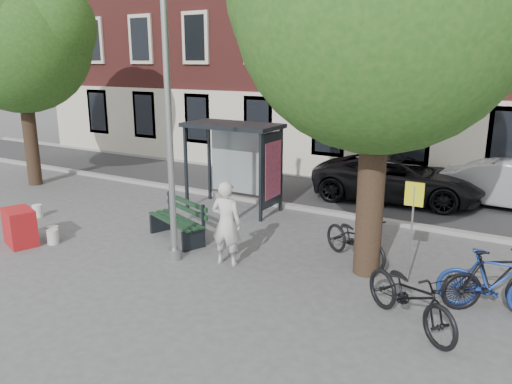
{
  "coord_description": "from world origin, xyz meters",
  "views": [
    {
      "loc": [
        6.98,
        -8.22,
        4.39
      ],
      "look_at": [
        1.24,
        1.55,
        1.4
      ],
      "focal_mm": 35.0,
      "sensor_mm": 36.0,
      "label": 1
    }
  ],
  "objects_px": {
    "bus_shelter": "(246,148)",
    "notice_sign": "(413,209)",
    "bike_d": "(495,280)",
    "painter": "(226,223)",
    "bike_b": "(494,282)",
    "red_stand": "(20,227)",
    "bike_c": "(411,295)",
    "car_dark": "(397,178)",
    "lamppost": "(170,138)",
    "bike_a": "(355,239)",
    "bench": "(178,222)"
  },
  "relations": [
    {
      "from": "lamppost",
      "to": "notice_sign",
      "type": "xyz_separation_m",
      "value": [
        4.89,
        1.42,
        -1.21
      ]
    },
    {
      "from": "bike_b",
      "to": "bike_d",
      "type": "distance_m",
      "value": 0.11
    },
    {
      "from": "car_dark",
      "to": "red_stand",
      "type": "bearing_deg",
      "value": 134.64
    },
    {
      "from": "bus_shelter",
      "to": "notice_sign",
      "type": "distance_m",
      "value": 6.13
    },
    {
      "from": "bus_shelter",
      "to": "red_stand",
      "type": "xyz_separation_m",
      "value": [
        -3.26,
        -5.28,
        -1.47
      ]
    },
    {
      "from": "bus_shelter",
      "to": "bike_d",
      "type": "height_order",
      "value": "bus_shelter"
    },
    {
      "from": "bike_c",
      "to": "bench",
      "type": "bearing_deg",
      "value": 113.84
    },
    {
      "from": "car_dark",
      "to": "red_stand",
      "type": "distance_m",
      "value": 11.09
    },
    {
      "from": "bike_d",
      "to": "bike_c",
      "type": "bearing_deg",
      "value": 107.51
    },
    {
      "from": "bench",
      "to": "painter",
      "type": "bearing_deg",
      "value": 1.69
    },
    {
      "from": "bus_shelter",
      "to": "bench",
      "type": "xyz_separation_m",
      "value": [
        -0.15,
        -3.02,
        -1.46
      ]
    },
    {
      "from": "painter",
      "to": "car_dark",
      "type": "xyz_separation_m",
      "value": [
        1.81,
        7.16,
        -0.21
      ]
    },
    {
      "from": "bus_shelter",
      "to": "notice_sign",
      "type": "bearing_deg",
      "value": -26.04
    },
    {
      "from": "painter",
      "to": "bike_d",
      "type": "relative_size",
      "value": 0.99
    },
    {
      "from": "lamppost",
      "to": "painter",
      "type": "bearing_deg",
      "value": 18.28
    },
    {
      "from": "bike_c",
      "to": "red_stand",
      "type": "bearing_deg",
      "value": 132.08
    },
    {
      "from": "bus_shelter",
      "to": "bike_d",
      "type": "distance_m",
      "value": 7.85
    },
    {
      "from": "bike_b",
      "to": "bike_c",
      "type": "height_order",
      "value": "bike_c"
    },
    {
      "from": "bike_a",
      "to": "bike_b",
      "type": "xyz_separation_m",
      "value": [
        2.93,
        -1.02,
        0.05
      ]
    },
    {
      "from": "painter",
      "to": "car_dark",
      "type": "height_order",
      "value": "painter"
    },
    {
      "from": "bench",
      "to": "car_dark",
      "type": "height_order",
      "value": "car_dark"
    },
    {
      "from": "bike_c",
      "to": "bike_d",
      "type": "bearing_deg",
      "value": -3.45
    },
    {
      "from": "bench",
      "to": "red_stand",
      "type": "distance_m",
      "value": 3.85
    },
    {
      "from": "bike_b",
      "to": "notice_sign",
      "type": "xyz_separation_m",
      "value": [
        -1.61,
        0.47,
        0.99
      ]
    },
    {
      "from": "bench",
      "to": "bike_b",
      "type": "distance_m",
      "value": 7.26
    },
    {
      "from": "bike_b",
      "to": "car_dark",
      "type": "relative_size",
      "value": 0.36
    },
    {
      "from": "bike_b",
      "to": "red_stand",
      "type": "distance_m",
      "value": 10.59
    },
    {
      "from": "bike_a",
      "to": "notice_sign",
      "type": "relative_size",
      "value": 0.95
    },
    {
      "from": "bike_c",
      "to": "notice_sign",
      "type": "distance_m",
      "value": 2.04
    },
    {
      "from": "bus_shelter",
      "to": "bench",
      "type": "bearing_deg",
      "value": -92.87
    },
    {
      "from": "bike_b",
      "to": "notice_sign",
      "type": "bearing_deg",
      "value": 68.58
    },
    {
      "from": "bus_shelter",
      "to": "bike_a",
      "type": "height_order",
      "value": "bus_shelter"
    },
    {
      "from": "bus_shelter",
      "to": "bike_b",
      "type": "bearing_deg",
      "value": -23.94
    },
    {
      "from": "bike_c",
      "to": "bike_d",
      "type": "distance_m",
      "value": 1.79
    },
    {
      "from": "painter",
      "to": "bike_b",
      "type": "bearing_deg",
      "value": 177.55
    },
    {
      "from": "bike_d",
      "to": "bike_b",
      "type": "bearing_deg",
      "value": 147.68
    },
    {
      "from": "bike_b",
      "to": "bike_d",
      "type": "xyz_separation_m",
      "value": [
        0.0,
        0.11,
        -0.0
      ]
    },
    {
      "from": "bus_shelter",
      "to": "bike_c",
      "type": "distance_m",
      "value": 7.53
    },
    {
      "from": "lamppost",
      "to": "bike_c",
      "type": "xyz_separation_m",
      "value": [
        5.35,
        -0.31,
        -2.2
      ]
    },
    {
      "from": "bike_c",
      "to": "lamppost",
      "type": "bearing_deg",
      "value": 123.41
    },
    {
      "from": "bike_d",
      "to": "car_dark",
      "type": "xyz_separation_m",
      "value": [
        -3.52,
        6.49,
        0.16
      ]
    },
    {
      "from": "bus_shelter",
      "to": "painter",
      "type": "xyz_separation_m",
      "value": [
        1.78,
        -3.72,
        -0.97
      ]
    },
    {
      "from": "red_stand",
      "to": "notice_sign",
      "type": "xyz_separation_m",
      "value": [
        8.77,
        2.59,
        1.12
      ]
    },
    {
      "from": "bike_a",
      "to": "bike_c",
      "type": "distance_m",
      "value": 2.89
    },
    {
      "from": "bus_shelter",
      "to": "car_dark",
      "type": "relative_size",
      "value": 0.54
    },
    {
      "from": "bike_b",
      "to": "bike_d",
      "type": "height_order",
      "value": "bike_b"
    },
    {
      "from": "bike_d",
      "to": "red_stand",
      "type": "distance_m",
      "value": 10.61
    },
    {
      "from": "lamppost",
      "to": "painter",
      "type": "relative_size",
      "value": 3.22
    },
    {
      "from": "bike_d",
      "to": "bus_shelter",
      "type": "bearing_deg",
      "value": 34.47
    },
    {
      "from": "bus_shelter",
      "to": "notice_sign",
      "type": "height_order",
      "value": "bus_shelter"
    }
  ]
}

